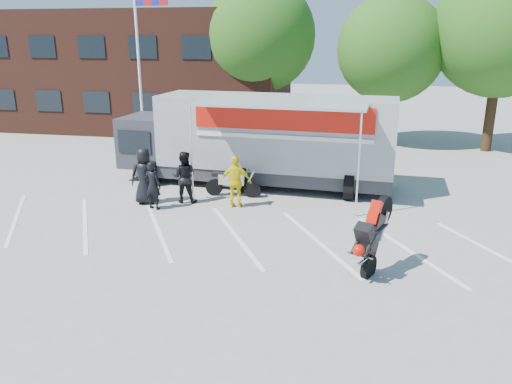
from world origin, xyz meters
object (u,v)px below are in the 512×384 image
(spectator_leather_c, at_px, (184,177))
(spectator_hivis, at_px, (236,182))
(flagpole, at_px, (143,48))
(tree_mid, at_px, (391,49))
(tree_left, at_px, (260,36))
(spectator_leather_a, at_px, (145,176))
(tree_right, at_px, (502,29))
(stunt_bike_rider, at_px, (378,267))
(transporter_truck, at_px, (263,184))
(spectator_leather_b, at_px, (153,185))
(parked_motorcycle, at_px, (233,196))

(spectator_leather_c, distance_m, spectator_hivis, 1.89)
(flagpole, distance_m, tree_mid, 12.31)
(tree_left, distance_m, spectator_leather_a, 13.62)
(flagpole, bearing_deg, spectator_leather_c, -57.90)
(tree_right, bearing_deg, tree_mid, 174.29)
(tree_left, bearing_deg, tree_right, -7.13)
(tree_mid, bearing_deg, stunt_bike_rider, -92.91)
(transporter_truck, xyz_separation_m, spectator_leather_c, (-2.26, -2.69, 0.90))
(stunt_bike_rider, bearing_deg, tree_right, 94.28)
(stunt_bike_rider, relative_size, spectator_leather_a, 1.05)
(flagpole, bearing_deg, spectator_leather_a, -68.07)
(tree_right, xyz_separation_m, spectator_hivis, (-10.37, -11.03, -4.99))
(tree_mid, height_order, spectator_leather_b, tree_mid)
(transporter_truck, bearing_deg, spectator_leather_a, -135.25)
(transporter_truck, height_order, spectator_hivis, spectator_hivis)
(stunt_bike_rider, xyz_separation_m, spectator_leather_b, (-7.26, 3.07, 0.82))
(flagpole, height_order, tree_mid, flagpole)
(parked_motorcycle, bearing_deg, spectator_hivis, -162.90)
(tree_left, xyz_separation_m, spectator_leather_a, (-1.53, -12.73, -4.58))
(flagpole, height_order, spectator_leather_a, flagpole)
(spectator_leather_c, bearing_deg, spectator_hivis, 170.34)
(spectator_leather_a, distance_m, spectator_hivis, 3.17)
(parked_motorcycle, distance_m, spectator_leather_a, 3.24)
(transporter_truck, bearing_deg, spectator_leather_c, -126.22)
(spectator_leather_b, bearing_deg, tree_right, -123.83)
(flagpole, relative_size, tree_left, 0.93)
(spectator_leather_a, bearing_deg, tree_mid, -145.14)
(flagpole, height_order, stunt_bike_rider, flagpole)
(spectator_leather_a, relative_size, spectator_leather_c, 1.09)
(tree_mid, xyz_separation_m, tree_right, (5.00, -0.50, 0.93))
(tree_left, bearing_deg, transporter_truck, -78.28)
(spectator_leather_a, bearing_deg, stunt_bike_rider, 136.08)
(spectator_leather_b, relative_size, spectator_hivis, 0.92)
(spectator_leather_c, bearing_deg, flagpole, -62.44)
(tree_mid, height_order, transporter_truck, tree_mid)
(flagpole, xyz_separation_m, tree_mid, (11.24, 5.00, -0.11))
(tree_left, relative_size, tree_right, 0.95)
(spectator_leather_b, bearing_deg, spectator_leather_a, -31.72)
(spectator_leather_a, height_order, spectator_leather_b, spectator_leather_a)
(tree_left, height_order, stunt_bike_rider, tree_left)
(tree_right, distance_m, transporter_truck, 14.18)
(tree_left, relative_size, transporter_truck, 0.80)
(stunt_bike_rider, bearing_deg, spectator_hivis, 166.05)
(tree_left, xyz_separation_m, transporter_truck, (2.00, -9.66, -5.57))
(tree_right, height_order, stunt_bike_rider, tree_right)
(flagpole, relative_size, spectator_leather_b, 4.89)
(spectator_hivis, bearing_deg, tree_right, -138.77)
(parked_motorcycle, bearing_deg, spectator_leather_a, 114.24)
(transporter_truck, height_order, spectator_leather_a, spectator_leather_a)
(spectator_leather_a, relative_size, spectator_hivis, 1.11)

